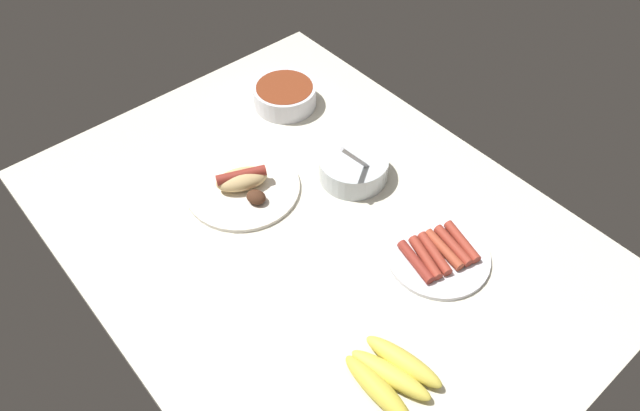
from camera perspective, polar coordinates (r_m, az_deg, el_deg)
ground_plane at (r=126.77cm, az=-0.57°, el=-2.53°), size 120.00×90.00×3.00cm
banana_bunch at (r=106.37cm, az=6.82°, el=-15.82°), size 16.12×12.15×3.70cm
plate_hotdog_assembled at (r=132.72cm, az=-7.41°, el=1.98°), size 25.52×25.52×5.61cm
bowl_coleslaw at (r=133.72cm, az=3.22°, el=3.79°), size 15.78×15.78×15.23cm
plate_sausages at (r=122.24cm, az=11.32°, el=-4.62°), size 21.01×21.01×3.03cm
bowl_chili at (r=153.24cm, az=-3.40°, el=10.57°), size 15.96×15.96×5.60cm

